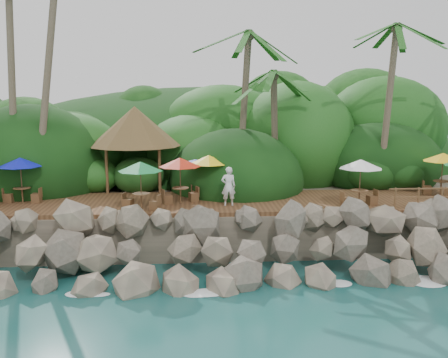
{
  "coord_description": "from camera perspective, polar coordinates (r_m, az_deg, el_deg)",
  "views": [
    {
      "loc": [
        -1.56,
        -17.83,
        7.49
      ],
      "look_at": [
        0.0,
        6.0,
        3.4
      ],
      "focal_mm": 39.31,
      "sensor_mm": 36.0,
      "label": 1
    }
  ],
  "objects": [
    {
      "name": "ground",
      "position": [
        19.4,
        1.19,
        -12.99
      ],
      "size": [
        140.0,
        140.0,
        0.0
      ],
      "primitive_type": "plane",
      "color": "#19514F",
      "rests_on": "ground"
    },
    {
      "name": "land_base",
      "position": [
        34.47,
        -1.09,
        -1.05
      ],
      "size": [
        32.0,
        25.2,
        2.1
      ],
      "primitive_type": "cube",
      "color": "gray",
      "rests_on": "ground"
    },
    {
      "name": "jungle_hill",
      "position": [
        42.03,
        -1.56,
        -0.55
      ],
      "size": [
        44.8,
        28.0,
        15.4
      ],
      "primitive_type": "ellipsoid",
      "color": "#143811",
      "rests_on": "ground"
    },
    {
      "name": "seawall",
      "position": [
        20.88,
        0.73,
        -7.96
      ],
      "size": [
        29.0,
        4.0,
        2.3
      ],
      "primitive_type": null,
      "color": "gray",
      "rests_on": "ground"
    },
    {
      "name": "terrace",
      "position": [
        24.46,
        -0.0,
        -2.77
      ],
      "size": [
        26.0,
        5.0,
        0.2
      ],
      "primitive_type": "cube",
      "color": "brown",
      "rests_on": "land_base"
    },
    {
      "name": "jungle_foliage",
      "position": [
        33.71,
        -1.0,
        -3.12
      ],
      "size": [
        44.0,
        16.0,
        12.0
      ],
      "primitive_type": null,
      "color": "#143811",
      "rests_on": "ground"
    },
    {
      "name": "foam_line",
      "position": [
        19.67,
        1.11,
        -12.57
      ],
      "size": [
        25.2,
        0.8,
        0.06
      ],
      "color": "white",
      "rests_on": "ground"
    },
    {
      "name": "palms",
      "position": [
        27.21,
        2.73,
        19.08
      ],
      "size": [
        31.73,
        7.21,
        14.07
      ],
      "color": "brown",
      "rests_on": "ground"
    },
    {
      "name": "palapa",
      "position": [
        27.76,
        -10.31,
        6.05
      ],
      "size": [
        5.06,
        5.06,
        4.6
      ],
      "color": "brown",
      "rests_on": "ground"
    },
    {
      "name": "dining_clusters",
      "position": [
        24.11,
        0.42,
        1.74
      ],
      "size": [
        25.65,
        5.25,
        2.22
      ],
      "color": "brown",
      "rests_on": "terrace"
    },
    {
      "name": "waiter",
      "position": [
        23.18,
        0.52,
        -0.85
      ],
      "size": [
        0.71,
        0.48,
        1.87
      ],
      "primitive_type": "imported",
      "rotation": [
        0.0,
        0.0,
        3.19
      ],
      "color": "white",
      "rests_on": "terrace"
    }
  ]
}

